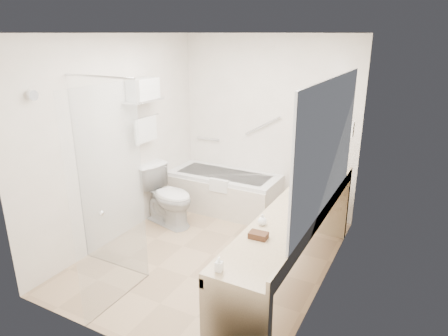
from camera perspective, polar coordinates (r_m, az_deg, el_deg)
The scene contains 25 objects.
floor at distance 4.86m, azimuth -1.70°, elevation -12.27°, with size 3.20×3.20×0.00m, color tan.
ceiling at distance 4.16m, azimuth -2.05°, elevation 18.71°, with size 2.60×3.20×0.10m, color white.
wall_back at distance 5.74m, azimuth 6.14°, elevation 6.04°, with size 2.60×0.10×2.50m, color white.
wall_front at distance 3.15m, azimuth -16.56°, elevation -5.49°, with size 2.60×0.10×2.50m, color white.
wall_left at distance 5.10m, azimuth -14.67°, elevation 3.91°, with size 0.10×3.20×2.50m, color white.
wall_right at distance 3.90m, azimuth 14.97°, elevation -0.65°, with size 0.10×3.20×2.50m, color white.
bathtub at distance 5.92m, azimuth 0.01°, elevation -3.34°, with size 1.60×0.73×0.59m.
grab_bar_short at distance 6.19m, azimuth -2.29°, elevation 4.20°, with size 0.03×0.03×0.40m, color silver.
grab_bar_long at distance 5.73m, azimuth 5.52°, elevation 6.03°, with size 0.03×0.03×0.60m, color silver.
shower_enclosure at distance 4.07m, azimuth -16.16°, elevation -2.67°, with size 0.96×0.91×2.11m.
towel_shelf at distance 5.17m, azimuth -11.43°, elevation 10.06°, with size 0.24×0.55×0.81m.
vanity_counter at distance 4.06m, azimuth 9.93°, elevation -8.81°, with size 0.55×2.70×0.95m.
sink at distance 4.33m, azimuth 12.14°, elevation -4.55°, with size 0.40×0.52×0.14m, color silver.
faucet at distance 4.26m, azimuth 14.11°, elevation -3.52°, with size 0.03×0.03×0.14m, color silver.
mirror at distance 3.67m, azimuth 14.65°, elevation 3.11°, with size 0.02×2.00×1.20m, color #ABB0B8.
hairdryer_unit at distance 4.84m, azimuth 17.57°, elevation 5.33°, with size 0.08×0.10×0.18m, color white.
toilet at distance 5.48m, azimuth -8.05°, elevation -3.99°, with size 0.46×0.82×0.80m, color silver.
amenity_basket at distance 3.44m, azimuth 4.93°, elevation -9.56°, with size 0.16×0.10×0.05m, color #432317.
soap_bottle_a at distance 3.00m, azimuth -0.71°, elevation -14.07°, with size 0.05×0.11×0.05m, color white.
soap_bottle_b at distance 3.65m, azimuth 5.50°, elevation -7.51°, with size 0.08×0.11×0.08m, color white.
water_bottle_left at distance 4.83m, azimuth 12.91°, elevation -0.59°, with size 0.06×0.06×0.20m.
water_bottle_mid at distance 4.98m, azimuth 13.24°, elevation 0.05°, with size 0.07×0.07×0.21m.
water_bottle_right at distance 4.69m, azimuth 13.68°, elevation -1.24°, with size 0.06×0.06×0.20m.
drinking_glass_near at distance 4.42m, azimuth 9.94°, elevation -2.89°, with size 0.07×0.07×0.09m, color silver.
drinking_glass_far at distance 4.27m, azimuth 9.55°, elevation -3.67°, with size 0.06×0.06×0.08m, color silver.
Camera 1 is at (2.08, -3.61, 2.50)m, focal length 32.00 mm.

